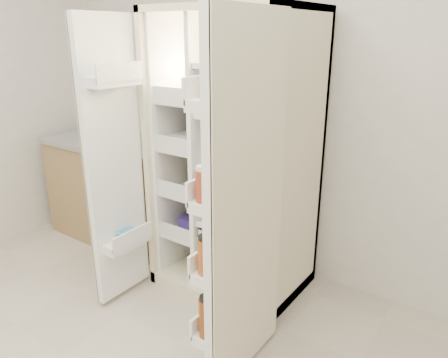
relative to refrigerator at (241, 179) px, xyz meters
The scene contains 5 objects.
wall_back 0.70m from the refrigerator, 75.72° to the left, with size 4.00×0.02×2.70m, color silver.
refrigerator is the anchor object (origin of this frame).
freezer_door 0.81m from the refrigerator, 130.39° to the right, with size 0.15×0.40×1.72m.
fridge_door 0.85m from the refrigerator, 56.17° to the right, with size 0.17×0.58×1.72m.
kitchen_counter 1.26m from the refrigerator, behind, with size 1.15×0.61×0.83m.
Camera 1 is at (1.35, -0.55, 1.65)m, focal length 34.00 mm.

